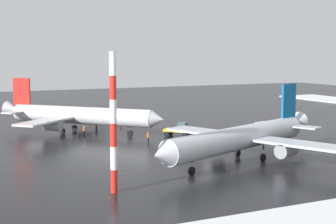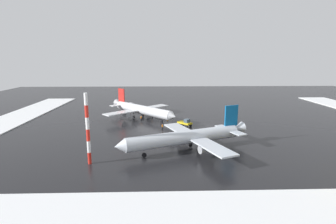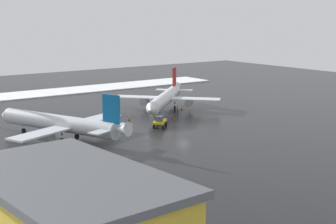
# 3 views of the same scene
# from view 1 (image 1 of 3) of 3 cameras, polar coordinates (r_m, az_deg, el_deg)

# --- Properties ---
(ground_plane) EXTENTS (240.00, 240.00, 0.00)m
(ground_plane) POSITION_cam_1_polar(r_m,az_deg,el_deg) (93.14, 5.05, -2.36)
(ground_plane) COLOR black
(airplane_far_rear) EXTENTS (25.07, 26.19, 9.72)m
(airplane_far_rear) POSITION_cam_1_polar(r_m,az_deg,el_deg) (94.33, -9.98, -0.35)
(airplane_far_rear) COLOR silver
(airplane_far_rear) RESTS_ON ground_plane
(airplane_parked_starboard) EXTENTS (31.68, 26.82, 9.84)m
(airplane_parked_starboard) POSITION_cam_1_polar(r_m,az_deg,el_deg) (69.11, 8.24, -2.80)
(airplane_parked_starboard) COLOR silver
(airplane_parked_starboard) RESTS_ON ground_plane
(pushback_tug) EXTENTS (4.77, 4.85, 2.50)m
(pushback_tug) POSITION_cam_1_polar(r_m,az_deg,el_deg) (88.86, 1.21, -1.93)
(pushback_tug) COLOR gold
(pushback_tug) RESTS_ON ground_plane
(ground_crew_mid_apron) EXTENTS (0.36, 0.36, 1.71)m
(ground_crew_mid_apron) POSITION_cam_1_polar(r_m,az_deg,el_deg) (82.92, -2.21, -2.77)
(ground_crew_mid_apron) COLOR black
(ground_crew_mid_apron) RESTS_ON ground_plane
(ground_crew_by_nose_gear) EXTENTS (0.36, 0.36, 1.71)m
(ground_crew_by_nose_gear) POSITION_cam_1_polar(r_m,az_deg,el_deg) (91.29, -9.28, -1.99)
(ground_crew_by_nose_gear) COLOR black
(ground_crew_by_nose_gear) RESTS_ON ground_plane
(ground_crew_beside_wing) EXTENTS (0.36, 0.36, 1.71)m
(ground_crew_beside_wing) POSITION_cam_1_polar(r_m,az_deg,el_deg) (96.62, -7.94, -1.50)
(ground_crew_beside_wing) COLOR black
(ground_crew_beside_wing) RESTS_ON ground_plane
(antenna_mast) EXTENTS (0.70, 0.70, 14.56)m
(antenna_mast) POSITION_cam_1_polar(r_m,az_deg,el_deg) (52.83, -6.08, -1.24)
(antenna_mast) COLOR red
(antenna_mast) RESTS_ON ground_plane
(traffic_cone_near_nose) EXTENTS (0.36, 0.36, 0.55)m
(traffic_cone_near_nose) POSITION_cam_1_polar(r_m,az_deg,el_deg) (93.88, -3.95, -2.11)
(traffic_cone_near_nose) COLOR orange
(traffic_cone_near_nose) RESTS_ON ground_plane
(traffic_cone_mid_line) EXTENTS (0.36, 0.36, 0.55)m
(traffic_cone_mid_line) POSITION_cam_1_polar(r_m,az_deg,el_deg) (98.81, -5.26, -1.69)
(traffic_cone_mid_line) COLOR orange
(traffic_cone_mid_line) RESTS_ON ground_plane
(traffic_cone_wingtip_side) EXTENTS (0.36, 0.36, 0.55)m
(traffic_cone_wingtip_side) POSITION_cam_1_polar(r_m,az_deg,el_deg) (99.34, -10.45, -1.73)
(traffic_cone_wingtip_side) COLOR orange
(traffic_cone_wingtip_side) RESTS_ON ground_plane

